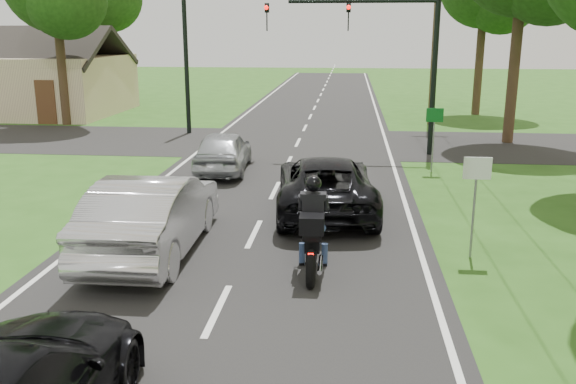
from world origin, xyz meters
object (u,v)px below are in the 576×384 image
Objects in this scene: motorcycle_rider at (313,235)px; utility_pole_far at (436,20)px; silver_suv at (223,151)px; sign_green at (434,124)px; dark_suv at (326,184)px; sign_white at (476,183)px; silver_sedan at (152,214)px; traffic_signal at (384,43)px.

utility_pole_far is (4.71, 20.15, 4.32)m from motorcycle_rider.
silver_suv is at bearing -125.14° from utility_pole_far.
utility_pole_far is 11.63m from sign_green.
dark_suv is 1.29× the size of silver_suv.
silver_sedan is at bearing -177.00° from sign_white.
silver_suv is 7.00m from sign_green.
dark_suv is 2.45× the size of sign_green.
utility_pole_far reaches higher than dark_suv.
sign_green is (6.91, 0.65, 0.90)m from silver_suv.
silver_sedan is 6.68m from sign_white.
sign_white is (3.21, 1.13, 0.84)m from motorcycle_rider.
utility_pole_far is at bearing -128.77° from silver_suv.
traffic_signal reaches higher than sign_white.
sign_green is (3.41, 9.13, 0.84)m from motorcycle_rider.
sign_white is at bearing 128.75° from silver_suv.
sign_white is at bearing -94.51° from utility_pole_far.
utility_pole_far is 4.71× the size of sign_green.
silver_sedan is 12.95m from traffic_signal.
sign_white reaches higher than motorcycle_rider.
motorcycle_rider is at bearing 84.20° from dark_suv.
traffic_signal is 3.00× the size of sign_white.
dark_suv is 6.05m from sign_green.
silver_suv is 14.92m from utility_pole_far.
traffic_signal is 3.00× the size of sign_green.
utility_pole_far is at bearing -113.58° from silver_sedan.
traffic_signal is 11.39m from sign_white.
motorcycle_rider is 1.06× the size of sign_green.
silver_sedan is 0.51× the size of utility_pole_far.
traffic_signal is at bearing -107.30° from dark_suv.
silver_sedan is 7.70m from silver_suv.
motorcycle_rider reaches higher than dark_suv.
silver_sedan is 10.81m from sign_green.
motorcycle_rider reaches higher than silver_suv.
utility_pole_far is at bearing 70.32° from traffic_signal.
sign_white is (-1.50, -19.02, -3.49)m from utility_pole_far.
dark_suv is at bearing -106.17° from utility_pole_far.
traffic_signal is 8.55m from utility_pole_far.
silver_sedan reaches higher than dark_suv.
utility_pole_far is at bearing 83.27° from sign_green.
motorcycle_rider is at bearing -110.50° from sign_green.
dark_suv is 0.52× the size of utility_pole_far.
traffic_signal is (5.35, 3.66, 3.44)m from silver_suv.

